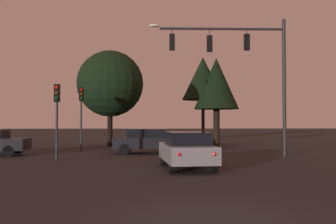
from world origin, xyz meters
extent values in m
plane|color=black|center=(0.00, 24.50, 0.00)|extent=(168.00, 168.00, 0.00)
cylinder|color=#232326|center=(6.37, 13.25, 3.86)|extent=(0.20, 0.20, 7.73)
cylinder|color=#232326|center=(2.88, 13.32, 7.15)|extent=(6.98, 0.28, 0.14)
ellipsoid|color=#F4EACC|center=(-0.91, 13.39, 7.30)|extent=(0.56, 0.28, 0.16)
cylinder|color=#232326|center=(4.28, 13.29, 7.01)|extent=(0.05, 0.05, 0.29)
cube|color=black|center=(4.28, 13.29, 6.41)|extent=(0.30, 0.25, 0.90)
sphere|color=red|center=(4.28, 13.43, 6.69)|extent=(0.18, 0.18, 0.18)
sphere|color=#56380C|center=(4.28, 13.43, 6.41)|extent=(0.18, 0.18, 0.18)
sphere|color=#0C4219|center=(4.28, 13.43, 6.13)|extent=(0.18, 0.18, 0.18)
cylinder|color=#232326|center=(2.18, 13.33, 6.96)|extent=(0.05, 0.05, 0.39)
cube|color=black|center=(2.18, 13.33, 6.32)|extent=(0.30, 0.25, 0.90)
sphere|color=red|center=(2.18, 13.47, 6.60)|extent=(0.18, 0.18, 0.18)
sphere|color=#56380C|center=(2.18, 13.47, 6.32)|extent=(0.18, 0.18, 0.18)
sphere|color=#0C4219|center=(2.18, 13.47, 6.04)|extent=(0.18, 0.18, 0.18)
cylinder|color=#232326|center=(0.09, 13.37, 7.00)|extent=(0.05, 0.05, 0.31)
cube|color=black|center=(0.09, 13.37, 6.39)|extent=(0.30, 0.25, 0.90)
sphere|color=red|center=(0.09, 13.51, 6.67)|extent=(0.18, 0.18, 0.18)
sphere|color=#56380C|center=(0.09, 13.51, 6.39)|extent=(0.18, 0.18, 0.18)
sphere|color=#0C4219|center=(0.09, 13.51, 6.11)|extent=(0.18, 0.18, 0.18)
cylinder|color=#232326|center=(-5.73, 17.89, 1.68)|extent=(0.12, 0.12, 3.36)
cube|color=black|center=(-5.73, 17.89, 3.81)|extent=(0.35, 0.30, 0.90)
sphere|color=red|center=(-5.70, 17.76, 4.09)|extent=(0.18, 0.18, 0.18)
sphere|color=#56380C|center=(-5.70, 17.76, 3.81)|extent=(0.18, 0.18, 0.18)
sphere|color=#0C4219|center=(-5.70, 17.76, 3.53)|extent=(0.18, 0.18, 0.18)
cylinder|color=#232326|center=(-5.85, 11.88, 1.48)|extent=(0.12, 0.12, 2.96)
cube|color=black|center=(-5.85, 11.88, 3.41)|extent=(0.33, 0.28, 0.90)
sphere|color=red|center=(-5.83, 11.74, 3.69)|extent=(0.18, 0.18, 0.18)
sphere|color=#56380C|center=(-5.83, 11.74, 3.41)|extent=(0.18, 0.18, 0.18)
sphere|color=#0C4219|center=(-5.83, 11.74, 3.13)|extent=(0.18, 0.18, 0.18)
cube|color=gray|center=(0.39, 8.31, 0.66)|extent=(2.20, 4.26, 0.68)
cube|color=black|center=(0.40, 8.16, 1.26)|extent=(1.78, 2.35, 0.52)
cylinder|color=black|center=(-0.55, 9.59, 0.32)|extent=(0.25, 0.65, 0.64)
cylinder|color=black|center=(1.10, 9.74, 0.32)|extent=(0.25, 0.65, 0.64)
cylinder|color=black|center=(-0.32, 6.89, 0.32)|extent=(0.25, 0.65, 0.64)
cylinder|color=black|center=(1.33, 7.03, 0.32)|extent=(0.25, 0.65, 0.64)
sphere|color=red|center=(-0.08, 6.20, 0.76)|extent=(0.14, 0.14, 0.14)
sphere|color=red|center=(1.21, 6.31, 0.76)|extent=(0.14, 0.14, 0.14)
cylinder|color=black|center=(-9.07, 15.59, 0.32)|extent=(0.65, 0.22, 0.64)
cylinder|color=black|center=(-9.00, 13.98, 0.32)|extent=(0.65, 0.22, 0.64)
cube|color=black|center=(-1.20, 15.87, 0.66)|extent=(4.33, 2.09, 0.68)
cube|color=black|center=(-1.35, 15.88, 1.26)|extent=(2.37, 1.73, 0.52)
cylinder|color=black|center=(0.24, 16.65, 0.32)|extent=(0.65, 0.23, 0.64)
cylinder|color=black|center=(0.16, 14.96, 0.32)|extent=(0.65, 0.23, 0.64)
cylinder|color=black|center=(-2.56, 16.78, 0.32)|extent=(0.65, 0.23, 0.64)
cylinder|color=black|center=(-2.64, 15.09, 0.32)|extent=(0.65, 0.23, 0.64)
sphere|color=red|center=(-3.30, 16.63, 0.76)|extent=(0.14, 0.14, 0.14)
sphere|color=red|center=(-3.37, 15.31, 0.76)|extent=(0.14, 0.14, 0.14)
cylinder|color=black|center=(4.50, 32.23, 2.16)|extent=(0.34, 0.34, 4.33)
cone|color=black|center=(4.50, 32.23, 6.61)|extent=(4.47, 4.47, 4.57)
cylinder|color=black|center=(-4.37, 23.12, 1.59)|extent=(0.42, 0.42, 3.18)
sphere|color=black|center=(-4.37, 23.12, 5.05)|extent=(5.36, 5.36, 5.36)
cylinder|color=black|center=(3.89, 20.81, 1.46)|extent=(0.48, 0.48, 2.93)
cone|color=black|center=(3.89, 20.81, 4.87)|extent=(3.39, 3.39, 3.89)
camera|label=1|loc=(-1.13, -7.28, 1.92)|focal=40.01mm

